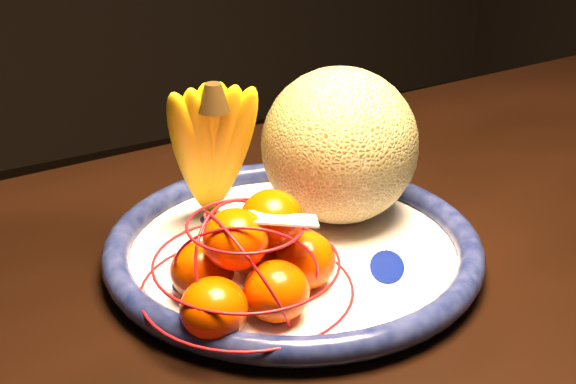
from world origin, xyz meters
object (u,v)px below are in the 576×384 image
banana_bunch (211,145)px  mandarin_bag (251,264)px  fruit_bowl (293,250)px  cantaloupe (340,145)px

banana_bunch → mandarin_bag: size_ratio=0.82×
fruit_bowl → cantaloupe: size_ratio=2.30×
cantaloupe → banana_bunch: banana_bunch is taller
cantaloupe → banana_bunch: bearing=159.8°
mandarin_bag → fruit_bowl: bearing=37.5°
cantaloupe → banana_bunch: 0.12m
cantaloupe → mandarin_bag: cantaloupe is taller
cantaloupe → banana_bunch: size_ratio=0.91×
mandarin_bag → cantaloupe: bearing=32.9°
fruit_bowl → banana_bunch: (-0.04, 0.08, 0.08)m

